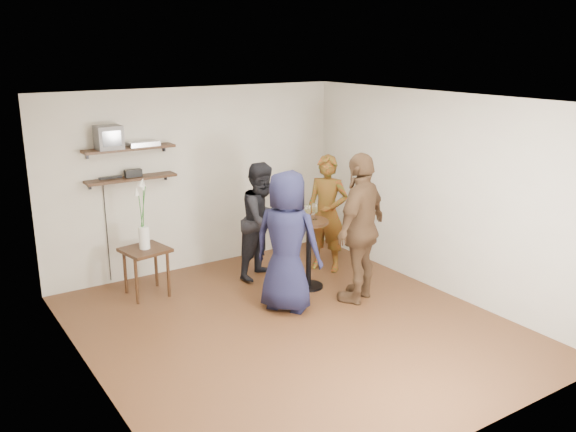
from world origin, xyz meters
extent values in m
cube|color=#472817|center=(0.00, 0.00, -0.02)|extent=(4.50, 5.00, 0.04)
cube|color=white|center=(0.00, 0.00, 2.62)|extent=(4.50, 5.00, 0.04)
cube|color=beige|center=(0.00, 2.52, 1.30)|extent=(4.50, 0.04, 2.60)
cube|color=beige|center=(0.00, -2.52, 1.30)|extent=(4.50, 0.04, 2.60)
cube|color=beige|center=(-2.27, 0.00, 1.30)|extent=(0.04, 5.00, 2.60)
cube|color=beige|center=(2.27, 0.00, 1.30)|extent=(0.04, 5.00, 2.60)
cube|color=black|center=(-1.00, 2.38, 1.85)|extent=(1.20, 0.25, 0.04)
cube|color=black|center=(-1.00, 2.38, 1.45)|extent=(1.20, 0.25, 0.04)
cube|color=#59595B|center=(-1.26, 2.38, 2.02)|extent=(0.32, 0.30, 0.30)
cube|color=silver|center=(-0.81, 2.38, 1.90)|extent=(0.40, 0.24, 0.06)
cube|color=black|center=(-0.97, 2.38, 1.52)|extent=(0.22, 0.10, 0.10)
cube|color=black|center=(-1.26, 2.42, 1.48)|extent=(0.30, 0.05, 0.03)
cube|color=black|center=(-1.07, 1.84, 0.62)|extent=(0.62, 0.62, 0.04)
cylinder|color=black|center=(-1.28, 1.63, 0.30)|extent=(0.04, 0.04, 0.59)
cylinder|color=black|center=(-0.85, 1.63, 0.30)|extent=(0.04, 0.04, 0.59)
cylinder|color=black|center=(-1.28, 2.05, 0.30)|extent=(0.04, 0.04, 0.59)
cylinder|color=black|center=(-0.85, 2.05, 0.30)|extent=(0.04, 0.04, 0.59)
cylinder|color=white|center=(-1.07, 1.84, 0.78)|extent=(0.14, 0.14, 0.29)
cylinder|color=#21641C|center=(-1.09, 1.84, 1.08)|extent=(0.01, 0.07, 0.53)
cone|color=white|center=(-1.13, 1.84, 1.40)|extent=(0.07, 0.08, 0.12)
cylinder|color=#21641C|center=(-1.05, 1.85, 1.11)|extent=(0.03, 0.05, 0.59)
cone|color=white|center=(-1.02, 1.87, 1.46)|extent=(0.10, 0.12, 0.12)
cylinder|color=#21641C|center=(-1.07, 1.82, 1.14)|extent=(0.09, 0.08, 0.64)
cone|color=white|center=(-1.07, 1.79, 1.52)|extent=(0.12, 0.12, 0.12)
cylinder|color=black|center=(0.84, 0.89, 0.92)|extent=(0.51, 0.51, 0.04)
cylinder|color=black|center=(0.84, 0.89, 0.47)|extent=(0.07, 0.07, 0.87)
cylinder|color=black|center=(0.84, 0.89, 0.01)|extent=(0.40, 0.40, 0.03)
cylinder|color=silver|center=(0.77, 0.87, 0.94)|extent=(0.06, 0.06, 0.00)
cylinder|color=silver|center=(0.77, 0.87, 0.99)|extent=(0.01, 0.01, 0.10)
cylinder|color=silver|center=(0.77, 0.87, 1.10)|extent=(0.07, 0.07, 0.12)
cylinder|color=#E0CB5C|center=(0.77, 0.87, 1.07)|extent=(0.07, 0.07, 0.06)
cylinder|color=silver|center=(0.92, 0.87, 0.94)|extent=(0.06, 0.06, 0.00)
cylinder|color=silver|center=(0.92, 0.87, 0.99)|extent=(0.01, 0.01, 0.10)
cylinder|color=silver|center=(0.92, 0.87, 1.10)|extent=(0.07, 0.07, 0.12)
cylinder|color=#E0CB5C|center=(0.92, 0.87, 1.07)|extent=(0.07, 0.07, 0.06)
cylinder|color=silver|center=(0.82, 0.95, 0.94)|extent=(0.06, 0.06, 0.00)
cylinder|color=silver|center=(0.82, 0.95, 0.99)|extent=(0.01, 0.01, 0.08)
cylinder|color=silver|center=(0.82, 0.95, 1.08)|extent=(0.06, 0.06, 0.10)
cylinder|color=#E0CB5C|center=(0.82, 0.95, 1.06)|extent=(0.06, 0.06, 0.06)
cylinder|color=silver|center=(0.85, 0.92, 0.94)|extent=(0.06, 0.06, 0.00)
cylinder|color=silver|center=(0.85, 0.92, 0.99)|extent=(0.01, 0.01, 0.08)
cylinder|color=silver|center=(0.85, 0.92, 1.08)|extent=(0.06, 0.06, 0.10)
cylinder|color=#E0CB5C|center=(0.85, 0.92, 1.06)|extent=(0.06, 0.06, 0.06)
imported|color=#A02512|center=(1.46, 1.32, 0.84)|extent=(0.68, 0.73, 1.68)
imported|color=black|center=(0.55, 1.59, 0.81)|extent=(0.97, 0.87, 1.63)
imported|color=black|center=(0.22, 0.47, 0.87)|extent=(0.94, 1.02, 1.74)
imported|color=#4D3421|center=(1.15, 0.21, 0.95)|extent=(1.21, 0.89, 1.91)
camera|label=1|loc=(-3.59, -5.36, 3.16)|focal=38.00mm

